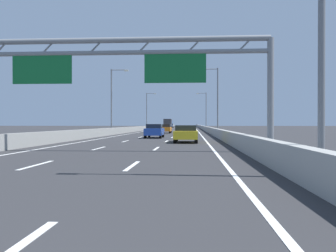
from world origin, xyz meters
name	(u,v)px	position (x,y,z in m)	size (l,w,h in m)	color
ground_plane	(177,129)	(0.00, 100.00, 0.00)	(260.00, 260.00, 0.00)	#2D2D30
lane_dash_left_1	(36,165)	(-1.80, 12.50, 0.01)	(0.16, 3.00, 0.01)	white
lane_dash_left_2	(99,148)	(-1.80, 21.50, 0.01)	(0.16, 3.00, 0.01)	white
lane_dash_left_3	(125,141)	(-1.80, 30.50, 0.01)	(0.16, 3.00, 0.01)	white
lane_dash_left_4	(140,137)	(-1.80, 39.50, 0.01)	(0.16, 3.00, 0.01)	white
lane_dash_left_5	(150,135)	(-1.80, 48.50, 0.01)	(0.16, 3.00, 0.01)	white
lane_dash_left_6	(156,133)	(-1.80, 57.50, 0.01)	(0.16, 3.00, 0.01)	white
lane_dash_left_7	(161,132)	(-1.80, 66.50, 0.01)	(0.16, 3.00, 0.01)	white
lane_dash_left_8	(164,131)	(-1.80, 75.50, 0.01)	(0.16, 3.00, 0.01)	white
lane_dash_left_9	(167,130)	(-1.80, 84.50, 0.01)	(0.16, 3.00, 0.01)	white
lane_dash_left_10	(170,129)	(-1.80, 93.50, 0.01)	(0.16, 3.00, 0.01)	white
lane_dash_left_11	(171,129)	(-1.80, 102.50, 0.01)	(0.16, 3.00, 0.01)	white
lane_dash_left_12	(173,128)	(-1.80, 111.50, 0.01)	(0.16, 3.00, 0.01)	white
lane_dash_left_13	(174,128)	(-1.80, 120.50, 0.01)	(0.16, 3.00, 0.01)	white
lane_dash_left_14	(176,128)	(-1.80, 129.50, 0.01)	(0.16, 3.00, 0.01)	white
lane_dash_left_15	(177,127)	(-1.80, 138.50, 0.01)	(0.16, 3.00, 0.01)	white
lane_dash_left_16	(178,127)	(-1.80, 147.50, 0.01)	(0.16, 3.00, 0.01)	white
lane_dash_left_17	(178,127)	(-1.80, 156.50, 0.01)	(0.16, 3.00, 0.01)	white
lane_dash_right_1	(132,166)	(1.80, 12.50, 0.01)	(0.16, 3.00, 0.01)	white
lane_dash_right_2	(156,149)	(1.80, 21.50, 0.01)	(0.16, 3.00, 0.01)	white
lane_dash_right_3	(166,141)	(1.80, 30.50, 0.01)	(0.16, 3.00, 0.01)	white
lane_dash_right_4	(172,137)	(1.80, 39.50, 0.01)	(0.16, 3.00, 0.01)	white
lane_dash_right_5	(176,135)	(1.80, 48.50, 0.01)	(0.16, 3.00, 0.01)	white
lane_dash_right_6	(178,133)	(1.80, 57.50, 0.01)	(0.16, 3.00, 0.01)	white
lane_dash_right_7	(180,132)	(1.80, 66.50, 0.01)	(0.16, 3.00, 0.01)	white
lane_dash_right_8	(181,131)	(1.80, 75.50, 0.01)	(0.16, 3.00, 0.01)	white
lane_dash_right_9	(182,130)	(1.80, 84.50, 0.01)	(0.16, 3.00, 0.01)	white
lane_dash_right_10	(183,129)	(1.80, 93.50, 0.01)	(0.16, 3.00, 0.01)	white
lane_dash_right_11	(184,129)	(1.80, 102.50, 0.01)	(0.16, 3.00, 0.01)	white
lane_dash_right_12	(185,128)	(1.80, 111.50, 0.01)	(0.16, 3.00, 0.01)	white
lane_dash_right_13	(185,128)	(1.80, 120.50, 0.01)	(0.16, 3.00, 0.01)	white
lane_dash_right_14	(186,128)	(1.80, 129.50, 0.01)	(0.16, 3.00, 0.01)	white
lane_dash_right_15	(186,127)	(1.80, 138.50, 0.01)	(0.16, 3.00, 0.01)	white
lane_dash_right_16	(186,127)	(1.80, 147.50, 0.01)	(0.16, 3.00, 0.01)	white
lane_dash_right_17	(187,127)	(1.80, 156.50, 0.01)	(0.16, 3.00, 0.01)	white
edge_line_left	(154,130)	(-5.25, 88.00, 0.01)	(0.16, 176.00, 0.01)	white
edge_line_right	(197,130)	(5.25, 88.00, 0.01)	(0.16, 176.00, 0.01)	white
barrier_left	(156,127)	(-6.90, 110.00, 0.47)	(0.45, 220.00, 0.95)	#9E9E99
barrier_right	(201,127)	(6.90, 110.00, 0.47)	(0.45, 220.00, 0.95)	#9E9E99
sign_gantry	(117,65)	(-0.16, 19.28, 4.83)	(16.85, 0.36, 6.36)	gray
streetlamp_left_mid	(113,97)	(-7.47, 51.16, 5.40)	(2.58, 0.28, 9.50)	slate
streetlamp_right_mid	(216,97)	(7.47, 51.16, 5.40)	(2.58, 0.28, 9.50)	slate
streetlamp_left_far	(148,109)	(-7.47, 92.22, 5.40)	(2.58, 0.28, 9.50)	slate
streetlamp_right_far	(205,109)	(7.47, 92.22, 5.40)	(2.58, 0.28, 9.50)	slate
orange_car	(166,128)	(-0.20, 56.99, 0.75)	(1.72, 4.45, 1.43)	orange
blue_car	(155,131)	(-0.01, 37.86, 0.76)	(1.79, 4.49, 1.49)	#2347AD
yellow_car	(186,134)	(3.51, 28.89, 0.73)	(1.88, 4.48, 1.41)	yellow
silver_car	(171,126)	(-3.56, 130.51, 0.77)	(1.80, 4.50, 1.50)	#A8ADB2
box_truck	(168,123)	(-3.83, 117.61, 1.66)	(2.39, 8.54, 3.01)	#194799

